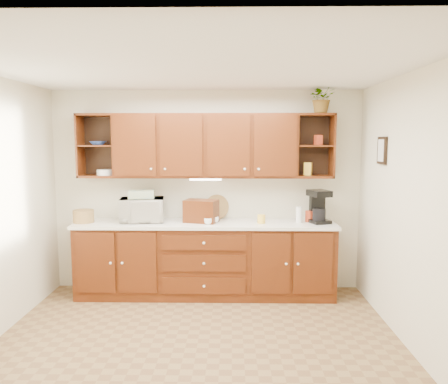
{
  "coord_description": "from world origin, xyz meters",
  "views": [
    {
      "loc": [
        0.33,
        -3.93,
        1.97
      ],
      "look_at": [
        0.24,
        1.15,
        1.36
      ],
      "focal_mm": 35.0,
      "sensor_mm": 36.0,
      "label": 1
    }
  ],
  "objects_px": {
    "coffee_maker": "(318,207)",
    "potted_plant": "(322,98)",
    "bread_box": "(201,211)",
    "microwave": "(142,210)"
  },
  "relations": [
    {
      "from": "microwave",
      "to": "potted_plant",
      "type": "relative_size",
      "value": 1.46
    },
    {
      "from": "bread_box",
      "to": "potted_plant",
      "type": "distance_m",
      "value": 2.04
    },
    {
      "from": "microwave",
      "to": "coffee_maker",
      "type": "height_order",
      "value": "coffee_maker"
    },
    {
      "from": "microwave",
      "to": "potted_plant",
      "type": "xyz_separation_m",
      "value": [
        2.23,
        0.05,
        1.39
      ]
    },
    {
      "from": "microwave",
      "to": "coffee_maker",
      "type": "bearing_deg",
      "value": -7.83
    },
    {
      "from": "microwave",
      "to": "bread_box",
      "type": "relative_size",
      "value": 1.34
    },
    {
      "from": "bread_box",
      "to": "coffee_maker",
      "type": "bearing_deg",
      "value": 16.47
    },
    {
      "from": "bread_box",
      "to": "potted_plant",
      "type": "relative_size",
      "value": 1.08
    },
    {
      "from": "microwave",
      "to": "potted_plant",
      "type": "distance_m",
      "value": 2.63
    },
    {
      "from": "coffee_maker",
      "to": "potted_plant",
      "type": "height_order",
      "value": "potted_plant"
    }
  ]
}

